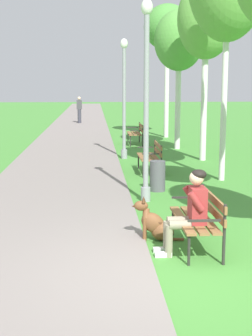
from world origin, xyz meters
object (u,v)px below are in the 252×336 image
Objects in this scene: park_bench_mid at (151,155)px; birch_tree_fourth at (206,20)px; park_bench_far at (136,132)px; birch_tree_sixth at (167,28)px; dog_brown at (156,225)px; lamp_post_near at (146,100)px; birch_tree_fifth at (179,41)px; park_bench_near at (200,216)px; lamp_post_mid at (124,98)px; pedestrian_distant at (79,110)px; litter_bin at (157,176)px; person_seated_on_near_bench at (190,209)px.

birch_tree_fourth is (1.92, 2.18, 3.86)m from park_bench_mid.
park_bench_far is 6.04m from birch_tree_fourth.
birch_tree_sixth reaches higher than park_bench_mid.
dog_brown is (-0.62, -5.97, -0.25)m from park_bench_mid.
park_bench_mid is 3.73m from lamp_post_near.
park_bench_mid reaches higher than dog_brown.
birch_tree_fifth reaches higher than park_bench_far.
park_bench_near is 12.04m from birch_tree_fifth.
lamp_post_near is 12.89m from birch_tree_sixth.
park_bench_mid is 6.47m from park_bench_far.
lamp_post_mid is 2.34× the size of pedestrian_distant.
litter_bin is (0.38, 0.99, -1.77)m from lamp_post_near.
birch_tree_sixth reaches higher than person_seated_on_near_bench.
dog_brown is at bearing -97.67° from litter_bin.
birch_tree_fifth is at bearing 78.75° from dog_brown.
park_bench_near is 1.00× the size of park_bench_mid.
birch_tree_sixth reaches higher than lamp_post_near.
birch_tree_sixth is (0.16, 4.06, 0.89)m from birch_tree_fifth.
birch_tree_fifth is at bearing 97.08° from birch_tree_fourth.
person_seated_on_near_bench is 0.21× the size of birch_tree_sixth.
lamp_post_near reaches higher than person_seated_on_near_bench.
park_bench_far is 2.14× the size of litter_bin.
birch_tree_fourth reaches higher than dog_brown.
person_seated_on_near_bench is at bearing -84.61° from pedestrian_distant.
park_bench_near is at bearing -84.06° from pedestrian_distant.
lamp_post_near reaches higher than litter_bin.
pedestrian_distant reaches higher than park_bench_near.
park_bench_near is at bearing -35.19° from dog_brown.
dog_brown is at bearing -107.30° from birch_tree_fourth.
park_bench_far is 1.80× the size of dog_brown.
park_bench_near is 0.35m from person_seated_on_near_bench.
park_bench_far is 0.25× the size of birch_tree_sixth.
lamp_post_mid is (0.03, 8.66, 1.74)m from dog_brown.
dog_brown is (-0.40, 0.66, -0.42)m from person_seated_on_near_bench.
park_bench_near is at bearing 47.63° from person_seated_on_near_bench.
litter_bin is 19.60m from pedestrian_distant.
birch_tree_sixth is at bearing 79.20° from park_bench_mid.
lamp_post_mid is at bearing -132.77° from birch_tree_fifth.
park_bench_far is at bearing 134.56° from birch_tree_fifth.
park_bench_far is 8.80m from litter_bin.
lamp_post_near is at bearing -103.94° from birch_tree_fifth.
park_bench_mid is (0.01, 6.40, 0.00)m from park_bench_near.
birch_tree_fifth is at bearing -71.61° from pedestrian_distant.
birch_tree_sixth is at bearing 79.78° from lamp_post_near.
lamp_post_mid is 3.49m from birch_tree_fourth.
park_bench_near is 16.17m from birch_tree_sixth.
pedestrian_distant is at bearing 95.94° from park_bench_near.
park_bench_near is at bearing -86.33° from lamp_post_mid.
lamp_post_near is 0.80× the size of birch_tree_fifth.
lamp_post_mid reaches higher than park_bench_near.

